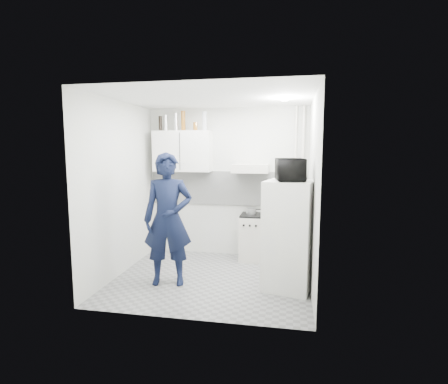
# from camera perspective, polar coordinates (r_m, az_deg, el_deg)

# --- Properties ---
(floor) EXTENTS (2.80, 2.80, 0.00)m
(floor) POSITION_cam_1_polar(r_m,az_deg,el_deg) (5.29, -2.02, -13.94)
(floor) COLOR gray
(floor) RESTS_ON ground
(ceiling) EXTENTS (2.80, 2.80, 0.00)m
(ceiling) POSITION_cam_1_polar(r_m,az_deg,el_deg) (4.98, -2.16, 15.20)
(ceiling) COLOR white
(ceiling) RESTS_ON wall_back
(wall_back) EXTENTS (2.80, 0.00, 2.80)m
(wall_back) POSITION_cam_1_polar(r_m,az_deg,el_deg) (6.19, 0.47, 1.58)
(wall_back) COLOR silver
(wall_back) RESTS_ON floor
(wall_left) EXTENTS (0.00, 2.60, 2.60)m
(wall_left) POSITION_cam_1_polar(r_m,az_deg,el_deg) (5.45, -16.59, 0.51)
(wall_left) COLOR silver
(wall_left) RESTS_ON floor
(wall_right) EXTENTS (0.00, 2.60, 2.60)m
(wall_right) POSITION_cam_1_polar(r_m,az_deg,el_deg) (4.86, 14.24, -0.20)
(wall_right) COLOR silver
(wall_right) RESTS_ON floor
(person) EXTENTS (0.75, 0.57, 1.85)m
(person) POSITION_cam_1_polar(r_m,az_deg,el_deg) (4.92, -9.13, -4.41)
(person) COLOR black
(person) RESTS_ON floor
(stove) EXTENTS (0.48, 0.48, 0.76)m
(stove) POSITION_cam_1_polar(r_m,az_deg,el_deg) (6.03, 4.95, -7.47)
(stove) COLOR beige
(stove) RESTS_ON floor
(fridge) EXTENTS (0.73, 0.73, 1.48)m
(fridge) POSITION_cam_1_polar(r_m,az_deg,el_deg) (4.82, 10.54, -6.94)
(fridge) COLOR white
(fridge) RESTS_ON floor
(stove_top) EXTENTS (0.46, 0.46, 0.03)m
(stove_top) POSITION_cam_1_polar(r_m,az_deg,el_deg) (5.95, 4.99, -3.78)
(stove_top) COLOR black
(stove_top) RESTS_ON stove
(saucepan) EXTENTS (0.17, 0.17, 0.09)m
(saucepan) POSITION_cam_1_polar(r_m,az_deg,el_deg) (5.99, 4.42, -3.09)
(saucepan) COLOR silver
(saucepan) RESTS_ON stove_top
(microwave) EXTENTS (0.57, 0.43, 0.29)m
(microwave) POSITION_cam_1_polar(r_m,az_deg,el_deg) (4.69, 10.79, 3.60)
(microwave) COLOR black
(microwave) RESTS_ON fridge
(bottle_a) EXTENTS (0.06, 0.06, 0.26)m
(bottle_a) POSITION_cam_1_polar(r_m,az_deg,el_deg) (6.31, -10.34, 10.93)
(bottle_a) COLOR black
(bottle_a) RESTS_ON upper_cabinet
(bottle_b) EXTENTS (0.07, 0.07, 0.27)m
(bottle_b) POSITION_cam_1_polar(r_m,az_deg,el_deg) (6.28, -9.53, 11.04)
(bottle_b) COLOR silver
(bottle_b) RESTS_ON upper_cabinet
(bottle_c) EXTENTS (0.07, 0.07, 0.30)m
(bottle_c) POSITION_cam_1_polar(r_m,az_deg,el_deg) (6.22, -7.87, 11.24)
(bottle_c) COLOR silver
(bottle_c) RESTS_ON upper_cabinet
(bottle_d) EXTENTS (0.08, 0.08, 0.34)m
(bottle_d) POSITION_cam_1_polar(r_m,az_deg,el_deg) (6.18, -6.67, 11.44)
(bottle_d) COLOR brown
(bottle_d) RESTS_ON upper_cabinet
(canister_b) EXTENTS (0.07, 0.07, 0.14)m
(canister_b) POSITION_cam_1_polar(r_m,az_deg,el_deg) (6.11, -4.70, 10.60)
(canister_b) COLOR brown
(canister_b) RESTS_ON upper_cabinet
(bottle_e) EXTENTS (0.08, 0.08, 0.32)m
(bottle_e) POSITION_cam_1_polar(r_m,az_deg,el_deg) (6.08, -3.21, 11.48)
(bottle_e) COLOR #B2B7BC
(bottle_e) RESTS_ON upper_cabinet
(upper_cabinet) EXTENTS (1.00, 0.35, 0.70)m
(upper_cabinet) POSITION_cam_1_polar(r_m,az_deg,el_deg) (6.17, -6.73, 6.63)
(upper_cabinet) COLOR white
(upper_cabinet) RESTS_ON wall_back
(range_hood) EXTENTS (0.60, 0.50, 0.14)m
(range_hood) POSITION_cam_1_polar(r_m,az_deg,el_deg) (5.85, 4.39, 3.88)
(range_hood) COLOR beige
(range_hood) RESTS_ON wall_back
(backsplash) EXTENTS (2.74, 0.03, 0.60)m
(backsplash) POSITION_cam_1_polar(r_m,az_deg,el_deg) (6.18, 0.45, 0.64)
(backsplash) COLOR white
(backsplash) RESTS_ON wall_back
(pipe_a) EXTENTS (0.05, 0.05, 2.60)m
(pipe_a) POSITION_cam_1_polar(r_m,az_deg,el_deg) (6.01, 12.62, 1.24)
(pipe_a) COLOR beige
(pipe_a) RESTS_ON floor
(pipe_b) EXTENTS (0.04, 0.04, 2.60)m
(pipe_b) POSITION_cam_1_polar(r_m,az_deg,el_deg) (6.01, 11.48, 1.26)
(pipe_b) COLOR beige
(pipe_b) RESTS_ON floor
(ceiling_spot_fixture) EXTENTS (0.10, 0.10, 0.02)m
(ceiling_spot_fixture) POSITION_cam_1_polar(r_m,az_deg,el_deg) (5.05, 9.88, 14.64)
(ceiling_spot_fixture) COLOR white
(ceiling_spot_fixture) RESTS_ON ceiling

